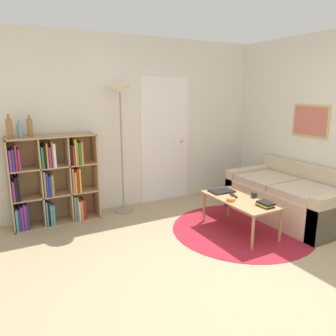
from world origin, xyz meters
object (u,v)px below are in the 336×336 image
at_px(cup, 254,195).
at_px(bottle_left, 9,128).
at_px(bottle_middle, 20,131).
at_px(laptop, 222,191).
at_px(floor_lamp, 120,106).
at_px(bottle_right, 30,128).
at_px(couch, 291,198).
at_px(bowl, 231,199).
at_px(coffee_table, 240,202).
at_px(bookshelf, 52,182).

distance_m(cup, bottle_left, 3.21).
relative_size(cup, bottle_middle, 0.35).
height_order(laptop, cup, cup).
distance_m(floor_lamp, bottle_right, 1.24).
relative_size(couch, bowl, 15.65).
bearing_deg(laptop, bottle_middle, 155.26).
distance_m(cup, bottle_middle, 3.11).
relative_size(laptop, cup, 4.50).
bearing_deg(coffee_table, bottle_right, 147.36).
relative_size(bookshelf, bottle_left, 4.07).
distance_m(couch, bottle_right, 3.72).
height_order(bowl, bottle_right, bottle_right).
distance_m(coffee_table, cup, 0.21).
height_order(coffee_table, cup, cup).
height_order(bookshelf, cup, bookshelf).
height_order(floor_lamp, bottle_right, floor_lamp).
bearing_deg(floor_lamp, bottle_right, 177.72).
bearing_deg(cup, laptop, 119.53).
height_order(couch, bottle_middle, bottle_middle).
bearing_deg(bottle_right, couch, -23.50).
height_order(floor_lamp, bottle_middle, floor_lamp).
bearing_deg(bottle_left, bottle_middle, 14.23).
relative_size(couch, bottle_middle, 8.02).
xyz_separation_m(bowl, bottle_right, (-2.12, 1.48, 0.87)).
bearing_deg(bottle_right, cup, -31.25).
height_order(couch, laptop, couch).
bearing_deg(bottle_left, bowl, -31.22).
distance_m(couch, bottle_left, 3.92).
height_order(floor_lamp, bottle_left, floor_lamp).
bearing_deg(coffee_table, bowl, -175.80).
bearing_deg(floor_lamp, bowl, -57.61).
distance_m(couch, cup, 0.82).
distance_m(couch, bowl, 1.17).
bearing_deg(couch, bookshelf, 155.27).
height_order(bottle_left, bottle_middle, bottle_left).
height_order(laptop, bottle_left, bottle_left).
bearing_deg(cup, bowl, 175.38).
bearing_deg(bookshelf, couch, -24.73).
bearing_deg(floor_lamp, coffee_table, -52.96).
bearing_deg(bowl, bookshelf, 142.59).
bearing_deg(floor_lamp, couch, -33.79).
xyz_separation_m(laptop, cup, (0.22, -0.39, 0.03)).
bearing_deg(coffee_table, couch, 2.38).
bearing_deg(cup, bottle_middle, 150.19).
bearing_deg(bottle_right, bookshelf, -3.51).
relative_size(floor_lamp, coffee_table, 1.78).
xyz_separation_m(floor_lamp, bottle_left, (-1.46, 0.01, -0.24)).
xyz_separation_m(bookshelf, laptop, (2.05, -1.10, -0.14)).
height_order(laptop, bowl, bowl).
xyz_separation_m(coffee_table, laptop, (-0.03, 0.35, 0.05)).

